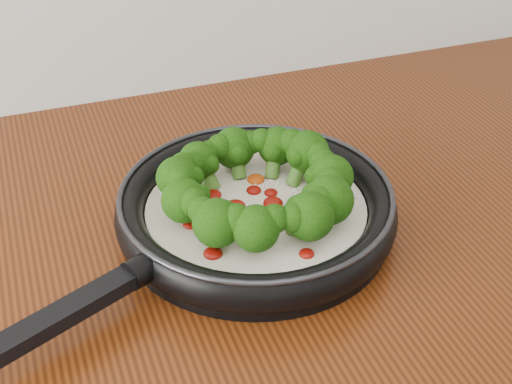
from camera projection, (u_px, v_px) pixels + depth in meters
name	position (u px, v px, depth m)	size (l,w,h in m)	color
skillet	(256.00, 205.00, 0.78)	(0.50, 0.40, 0.09)	black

